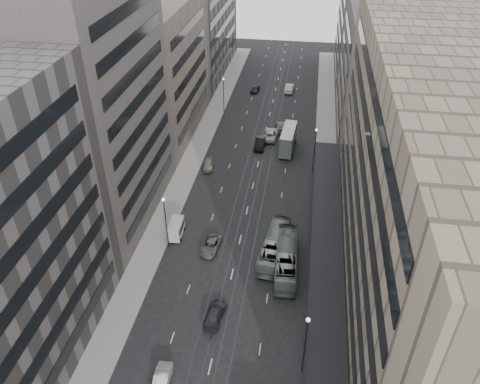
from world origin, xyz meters
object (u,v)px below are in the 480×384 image
Objects in this scene: bus_far at (274,246)px; sedan_2 at (211,246)px; bus_near at (286,258)px; sedan_1 at (161,381)px; double_decker at (288,139)px; panel_van at (176,229)px.

sedan_2 is (-8.75, -0.34, -0.86)m from bus_far.
bus_near is 22.32m from sedan_1.
double_decker reaches higher than sedan_1.
bus_near is 2.66× the size of sedan_1.
sedan_2 is (0.75, 21.25, -0.06)m from sedan_1.
sedan_1 is at bearing 73.25° from bus_far.
double_decker reaches higher than bus_near.
double_decker reaches higher than sedan_2.
bus_far is 2.50× the size of sedan_1.
panel_van reaches higher than sedan_2.
double_decker reaches higher than panel_van.
double_decker is (-1.96, 31.42, 0.75)m from bus_near.
double_decker is (-0.19, 29.08, 0.85)m from bus_far.
double_decker is 1.70× the size of sedan_2.
panel_van is 0.90× the size of sedan_1.
bus_far is at bearing 63.47° from sedan_1.
sedan_1 is at bearing -80.80° from panel_van.
bus_far is 14.37m from panel_van.
panel_van is 0.82× the size of sedan_2.
panel_van is (-14.07, -27.33, -1.03)m from double_decker.
double_decker is at bearing 60.42° from panel_van.
bus_near is 10.76m from sedan_2.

